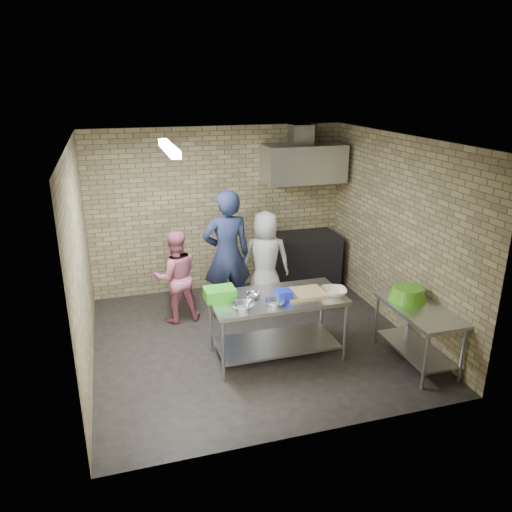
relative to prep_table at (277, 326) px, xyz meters
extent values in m
plane|color=black|center=(-0.18, 0.46, -0.42)|extent=(4.20, 4.20, 0.00)
plane|color=black|center=(-0.18, 0.46, 2.28)|extent=(4.20, 4.20, 0.00)
cube|color=tan|center=(-0.18, 2.46, 0.93)|extent=(4.20, 0.06, 2.70)
cube|color=tan|center=(-0.18, -1.54, 0.93)|extent=(4.20, 0.06, 2.70)
cube|color=tan|center=(-2.28, 0.46, 0.93)|extent=(0.06, 4.00, 2.70)
cube|color=tan|center=(1.92, 0.46, 0.93)|extent=(0.06, 4.00, 2.70)
cube|color=silver|center=(0.00, 0.00, 0.00)|extent=(1.66, 0.83, 0.83)
cube|color=silver|center=(1.62, -0.64, -0.04)|extent=(0.60, 1.20, 0.75)
cube|color=black|center=(1.17, 2.11, 0.03)|extent=(1.20, 0.70, 0.90)
cube|color=silver|center=(1.17, 2.16, 1.68)|extent=(1.30, 0.60, 0.60)
cube|color=#A5A8AD|center=(1.17, 2.31, 2.13)|extent=(0.35, 0.30, 0.30)
cube|color=#3F2B19|center=(1.47, 2.35, 1.50)|extent=(0.80, 0.20, 0.04)
cube|color=white|center=(-1.18, 0.46, 2.22)|extent=(0.10, 1.25, 0.08)
cube|color=green|center=(-0.70, 0.12, 0.49)|extent=(0.37, 0.28, 0.15)
cube|color=#1B2ECF|center=(0.05, -0.10, 0.48)|extent=(0.18, 0.18, 0.12)
cube|color=tan|center=(0.35, -0.02, 0.43)|extent=(0.51, 0.39, 0.03)
imported|color=silver|center=(-0.50, -0.20, 0.45)|extent=(0.32, 0.32, 0.06)
imported|color=#ABAEB2|center=(-0.30, 0.05, 0.45)|extent=(0.24, 0.24, 0.06)
imported|color=silver|center=(-0.10, -0.22, 0.45)|extent=(0.30, 0.30, 0.06)
imported|color=beige|center=(0.70, -0.15, 0.45)|extent=(0.39, 0.39, 0.08)
cylinder|color=#B22619|center=(1.22, 2.35, 1.61)|extent=(0.07, 0.07, 0.18)
imported|color=#151D34|center=(-0.33, 1.29, 0.55)|extent=(0.71, 0.47, 1.94)
imported|color=#CC6C86|center=(-1.07, 1.38, 0.27)|extent=(0.71, 0.57, 1.38)
imported|color=white|center=(0.31, 1.46, 0.35)|extent=(0.84, 0.65, 1.54)
camera|label=1|loc=(-1.87, -5.34, 2.96)|focal=34.89mm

